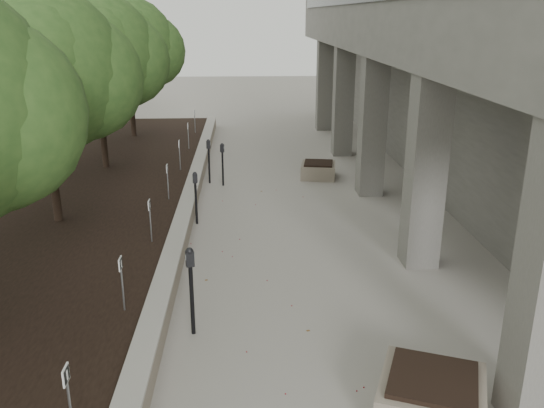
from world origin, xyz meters
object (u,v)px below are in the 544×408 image
object	(u,v)px
parking_meter_2	(192,291)
parking_meter_4	(223,164)
crabapple_tree_3	(44,107)
planter_back	(318,170)
crabapple_tree_5	(129,67)
planter_front	(431,397)
parking_meter_3	(196,198)
parking_meter_5	(209,161)
crabapple_tree_4	(98,82)

from	to	relation	value
parking_meter_2	parking_meter_4	distance (m)	8.67
crabapple_tree_3	planter_back	bearing A→B (deg)	34.93
crabapple_tree_5	planter_back	world-z (taller)	crabapple_tree_5
parking_meter_2	planter_back	xyz separation A→B (m)	(3.32, 9.46, -0.53)
planter_front	parking_meter_4	bearing A→B (deg)	105.85
parking_meter_4	planter_front	distance (m)	11.35
parking_meter_2	parking_meter_3	size ratio (longest dim) A/B	1.14
parking_meter_3	parking_meter_5	xyz separation A→B (m)	(0.13, 3.67, 0.02)
crabapple_tree_4	planter_front	distance (m)	14.03
crabapple_tree_4	parking_meter_2	xyz separation A→B (m)	(3.59, -9.63, -2.34)
crabapple_tree_3	parking_meter_2	xyz separation A→B (m)	(3.59, -4.63, -2.34)
parking_meter_4	planter_back	bearing A→B (deg)	30.47
parking_meter_5	planter_front	bearing A→B (deg)	-66.39
crabapple_tree_3	parking_meter_2	world-z (taller)	crabapple_tree_3
parking_meter_2	parking_meter_4	xyz separation A→B (m)	(0.22, 8.67, -0.10)
crabapple_tree_5	parking_meter_3	size ratio (longest dim) A/B	3.95
crabapple_tree_3	parking_meter_5	bearing A→B (deg)	52.04
parking_meter_3	planter_back	size ratio (longest dim) A/B	1.26
parking_meter_3	parking_meter_5	bearing A→B (deg)	75.38
crabapple_tree_4	planter_back	size ratio (longest dim) A/B	4.98
crabapple_tree_3	parking_meter_3	xyz separation A→B (m)	(3.25, 0.65, -2.43)
crabapple_tree_5	parking_meter_4	bearing A→B (deg)	-57.42
crabapple_tree_3	parking_meter_2	size ratio (longest dim) A/B	3.48
crabapple_tree_4	parking_meter_5	bearing A→B (deg)	-11.27
crabapple_tree_5	planter_front	distance (m)	18.46
crabapple_tree_3	planter_back	xyz separation A→B (m)	(6.91, 4.82, -2.87)
parking_meter_4	parking_meter_5	size ratio (longest dim) A/B	0.96
planter_front	parking_meter_2	bearing A→B (deg)	145.88
planter_back	crabapple_tree_3	bearing A→B (deg)	-145.07
planter_back	parking_meter_5	bearing A→B (deg)	-171.99
planter_front	crabapple_tree_5	bearing A→B (deg)	112.27
crabapple_tree_4	planter_back	xyz separation A→B (m)	(6.91, -0.18, -2.87)
crabapple_tree_3	planter_back	distance (m)	8.90
planter_front	crabapple_tree_4	bearing A→B (deg)	120.19
crabapple_tree_5	parking_meter_3	world-z (taller)	crabapple_tree_5
planter_front	crabapple_tree_3	bearing A→B (deg)	135.13
parking_meter_4	planter_back	world-z (taller)	parking_meter_4
crabapple_tree_4	crabapple_tree_3	bearing A→B (deg)	-90.00
parking_meter_4	planter_back	xyz separation A→B (m)	(3.10, 0.79, -0.42)
parking_meter_3	planter_front	world-z (taller)	parking_meter_3
parking_meter_4	planter_back	size ratio (longest dim) A/B	1.25
crabapple_tree_3	crabapple_tree_5	xyz separation A→B (m)	(0.00, 10.00, 0.00)
crabapple_tree_5	parking_meter_5	bearing A→B (deg)	-59.24
parking_meter_2	parking_meter_3	distance (m)	5.30
crabapple_tree_4	crabapple_tree_5	size ratio (longest dim) A/B	1.00
parking_meter_5	planter_back	bearing A→B (deg)	14.11
parking_meter_2	planter_front	size ratio (longest dim) A/B	1.18
crabapple_tree_5	planter_back	xyz separation A→B (m)	(6.91, -5.18, -2.87)
crabapple_tree_3	parking_meter_4	distance (m)	6.06
parking_meter_2	planter_front	distance (m)	4.04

